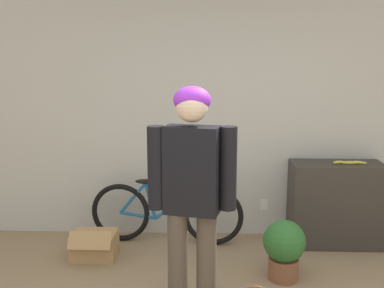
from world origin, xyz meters
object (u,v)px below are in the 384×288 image
object	(u,v)px
person	(192,186)
bicycle	(166,212)
cardboard_box	(94,245)
banana	(348,163)
potted_plant	(284,247)

from	to	relation	value
person	bicycle	bearing A→B (deg)	115.35
bicycle	cardboard_box	xyz separation A→B (m)	(-0.68, -0.40, -0.21)
banana	potted_plant	bearing A→B (deg)	-134.37
bicycle	potted_plant	bearing A→B (deg)	-30.43
cardboard_box	bicycle	bearing A→B (deg)	30.37
bicycle	cardboard_box	bearing A→B (deg)	-145.09
person	bicycle	xyz separation A→B (m)	(-0.33, 1.46, -0.71)
person	banana	size ratio (longest dim) A/B	4.91
person	potted_plant	size ratio (longest dim) A/B	3.21
bicycle	cardboard_box	size ratio (longest dim) A/B	3.79
banana	cardboard_box	distance (m)	2.71
banana	potted_plant	size ratio (longest dim) A/B	0.65
person	potted_plant	world-z (taller)	person
person	potted_plant	distance (m)	1.28
banana	cardboard_box	bearing A→B (deg)	-171.28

